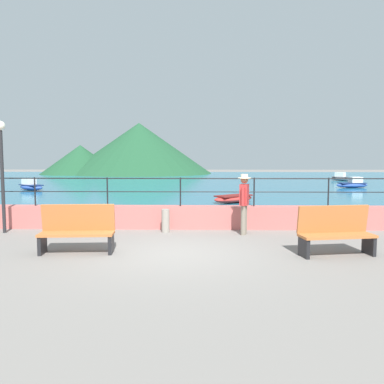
# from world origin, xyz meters

# --- Properties ---
(ground_plane) EXTENTS (120.00, 120.00, 0.00)m
(ground_plane) POSITION_xyz_m (0.00, 0.00, 0.00)
(ground_plane) COLOR slate
(promenade_wall) EXTENTS (20.00, 0.56, 0.70)m
(promenade_wall) POSITION_xyz_m (0.00, 3.20, 0.35)
(promenade_wall) COLOR #BC605B
(promenade_wall) RESTS_ON ground
(railing) EXTENTS (18.44, 0.04, 0.90)m
(railing) POSITION_xyz_m (0.00, 3.20, 1.34)
(railing) COLOR black
(railing) RESTS_ON promenade_wall
(lake_water) EXTENTS (64.00, 44.32, 0.06)m
(lake_water) POSITION_xyz_m (0.00, 25.84, 0.03)
(lake_water) COLOR #236B89
(lake_water) RESTS_ON ground
(hill_main) EXTENTS (19.19, 19.19, 6.67)m
(hill_main) POSITION_xyz_m (-7.52, 42.96, 3.33)
(hill_main) COLOR #1E4C2D
(hill_main) RESTS_ON ground
(hill_secondary) EXTENTS (10.19, 10.19, 3.73)m
(hill_secondary) POSITION_xyz_m (-14.71, 40.89, 1.87)
(hill_secondary) COLOR #1E4C2D
(hill_secondary) RESTS_ON ground
(bench_main) EXTENTS (1.74, 0.68, 1.13)m
(bench_main) POSITION_xyz_m (-2.25, -0.03, 0.56)
(bench_main) COLOR #B76633
(bench_main) RESTS_ON ground
(bench_far) EXTENTS (1.77, 0.84, 1.13)m
(bench_far) POSITION_xyz_m (3.72, -0.11, 0.56)
(bench_far) COLOR #B76633
(bench_far) RESTS_ON ground
(person_walking) EXTENTS (0.38, 0.55, 1.75)m
(person_walking) POSITION_xyz_m (1.89, 2.22, 0.98)
(person_walking) COLOR slate
(person_walking) RESTS_ON ground
(lamp_post) EXTENTS (0.28, 0.28, 3.28)m
(lamp_post) POSITION_xyz_m (-5.18, 2.33, 2.19)
(lamp_post) COLOR #232326
(lamp_post) RESTS_ON ground
(bollard) EXTENTS (0.24, 0.24, 0.69)m
(bollard) POSITION_xyz_m (-0.41, 2.49, 0.35)
(bollard) COLOR gray
(bollard) RESTS_ON ground
(boat_0) EXTENTS (2.36, 2.14, 0.36)m
(boat_0) POSITION_xyz_m (2.20, 9.72, 0.26)
(boat_0) COLOR red
(boat_0) RESTS_ON lake_water
(boat_1) EXTENTS (2.38, 2.10, 0.76)m
(boat_1) POSITION_xyz_m (-10.61, 16.64, 0.33)
(boat_1) COLOR #2D4C9E
(boat_1) RESTS_ON lake_water
(boat_2) EXTENTS (2.41, 1.24, 0.76)m
(boat_2) POSITION_xyz_m (11.38, 19.04, 0.33)
(boat_2) COLOR #2D4C9E
(boat_2) RESTS_ON lake_water
(boat_3) EXTENTS (2.30, 2.22, 0.76)m
(boat_3) POSITION_xyz_m (13.58, 27.29, 0.33)
(boat_3) COLOR gray
(boat_3) RESTS_ON lake_water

